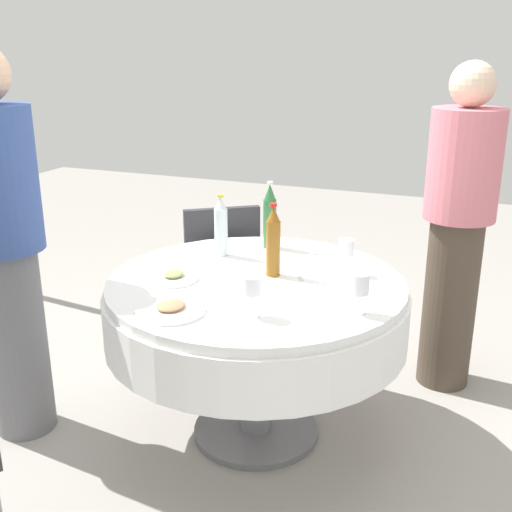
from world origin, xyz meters
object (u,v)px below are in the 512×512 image
wine_glass_left (346,249)px  person_west (3,243)px  plate_near (174,277)px  bottle_clear_west (221,227)px  wine_glass_south (252,287)px  person_mid (458,226)px  chair_inner (219,266)px  plate_front (171,309)px  dining_table (256,313)px  bottle_green_far (270,217)px  wine_glass_inner (359,285)px  bottle_amber_mid (273,242)px

wine_glass_left → person_west: (0.56, -1.32, 0.04)m
plate_near → bottle_clear_west: bearing=172.8°
wine_glass_south → person_mid: (-1.14, 0.61, -0.01)m
person_mid → chair_inner: person_mid is taller
wine_glass_south → plate_front: wine_glass_south is taller
dining_table → chair_inner: 0.83m
bottle_green_far → wine_glass_left: bottle_green_far is taller
plate_front → plate_near: same height
dining_table → person_mid: person_mid is taller
wine_glass_inner → plate_near: size_ratio=0.76×
wine_glass_left → plate_front: size_ratio=0.59×
dining_table → person_west: person_west is taller
bottle_amber_mid → bottle_clear_west: 0.36m
bottle_clear_west → wine_glass_inner: 0.85m
chair_inner → wine_glass_left: bearing=-65.3°
wine_glass_left → plate_near: 0.73m
bottle_green_far → chair_inner: bearing=-121.2°
wine_glass_left → person_west: size_ratio=0.09×
bottle_clear_west → person_west: 0.94m
dining_table → bottle_clear_west: (-0.24, -0.27, 0.29)m
chair_inner → wine_glass_south: bearing=-94.9°
plate_front → chair_inner: size_ratio=0.30×
wine_glass_south → plate_near: size_ratio=0.76×
wine_glass_left → bottle_amber_mid: bearing=-64.8°
wine_glass_left → plate_front: (0.64, -0.49, -0.10)m
bottle_green_far → dining_table: bearing=13.5°
wine_glass_left → chair_inner: size_ratio=0.18×
bottle_green_far → plate_near: 0.62m
dining_table → bottle_clear_west: bottle_clear_west is taller
bottle_amber_mid → plate_front: bearing=-22.8°
person_mid → plate_front: bearing=-83.9°
person_west → wine_glass_left: bearing=-86.1°
wine_glass_inner → person_mid: size_ratio=0.10×
person_mid → bottle_clear_west: bearing=-108.6°
bottle_green_far → plate_near: bearing=-20.6°
bottle_green_far → person_mid: 0.91m
plate_front → person_mid: person_mid is taller
wine_glass_left → person_west: bearing=-67.1°
wine_glass_south → wine_glass_left: size_ratio=1.00×
bottle_green_far → plate_front: bearing=-4.1°
dining_table → plate_front: (0.42, -0.17, 0.16)m
bottle_green_far → wine_glass_south: 0.82m
dining_table → wine_glass_left: bearing=123.4°
dining_table → bottle_amber_mid: size_ratio=4.06×
plate_near → person_mid: bearing=131.4°
bottle_green_far → wine_glass_left: 0.49m
chair_inner → wine_glass_inner: bearing=-77.4°
wine_glass_south → wine_glass_inner: 0.39m
wine_glass_inner → plate_near: (-0.05, -0.79, -0.10)m
wine_glass_inner → dining_table: bearing=-110.5°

